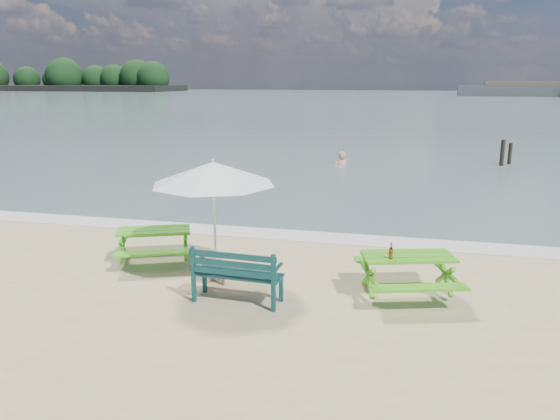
% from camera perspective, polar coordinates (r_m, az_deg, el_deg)
% --- Properties ---
extents(sea, '(300.00, 300.00, 0.00)m').
position_cam_1_polar(sea, '(92.60, 12.33, 11.07)').
color(sea, slate).
rests_on(sea, ground).
extents(foam_strip, '(22.00, 0.90, 0.01)m').
position_cam_1_polar(foam_strip, '(12.88, 1.60, -2.66)').
color(foam_strip, silver).
rests_on(foam_strip, ground).
extents(island_headland, '(90.00, 22.00, 7.60)m').
position_cam_1_polar(island_headland, '(185.55, -24.25, 12.34)').
color(island_headland, black).
rests_on(island_headland, ground).
extents(picnic_table_left, '(1.92, 2.00, 0.68)m').
position_cam_1_polar(picnic_table_left, '(11.29, -12.98, -3.69)').
color(picnic_table_left, '#45B31B').
rests_on(picnic_table_left, ground).
extents(picnic_table_right, '(1.94, 2.05, 0.72)m').
position_cam_1_polar(picnic_table_right, '(9.56, 13.12, -6.74)').
color(picnic_table_right, '#46A619').
rests_on(picnic_table_right, ground).
extents(park_bench, '(1.51, 0.59, 0.91)m').
position_cam_1_polar(park_bench, '(9.12, -4.45, -7.86)').
color(park_bench, '#0D3638').
rests_on(park_bench, ground).
extents(side_table, '(0.47, 0.47, 0.29)m').
position_cam_1_polar(side_table, '(10.10, -6.69, -6.55)').
color(side_table, brown).
rests_on(side_table, ground).
extents(patio_umbrella, '(2.37, 2.37, 2.20)m').
position_cam_1_polar(patio_umbrella, '(9.62, -6.99, 3.84)').
color(patio_umbrella, silver).
rests_on(patio_umbrella, ground).
extents(beer_bottle, '(0.07, 0.07, 0.27)m').
position_cam_1_polar(beer_bottle, '(9.17, 11.51, -4.47)').
color(beer_bottle, '#8B4D14').
rests_on(beer_bottle, picnic_table_right).
extents(swimmer, '(0.76, 0.61, 1.82)m').
position_cam_1_polar(swimmer, '(23.88, 6.38, 3.96)').
color(swimmer, tan).
rests_on(swimmer, ground).
extents(mooring_pilings, '(0.57, 0.77, 1.31)m').
position_cam_1_polar(mooring_pilings, '(25.24, 22.47, 5.30)').
color(mooring_pilings, black).
rests_on(mooring_pilings, ground).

